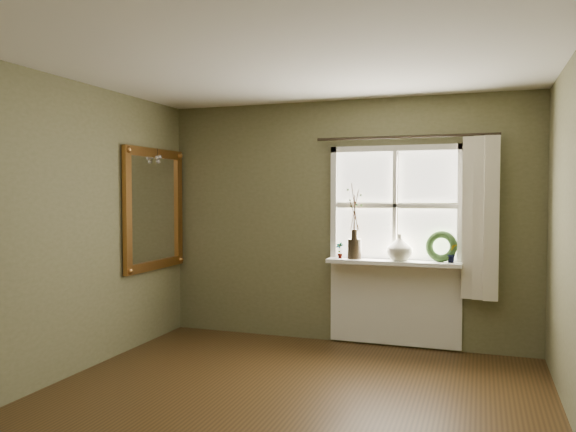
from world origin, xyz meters
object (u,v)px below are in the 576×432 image
(dark_jug, at_px, (354,249))
(cream_vase, at_px, (400,247))
(gilt_mirror, at_px, (154,209))
(wreath, at_px, (441,250))

(dark_jug, xyz_separation_m, cream_vase, (0.47, 0.00, 0.03))
(cream_vase, distance_m, gilt_mirror, 2.65)
(cream_vase, bearing_deg, dark_jug, 180.00)
(cream_vase, bearing_deg, wreath, 5.60)
(dark_jug, relative_size, gilt_mirror, 0.16)
(dark_jug, bearing_deg, gilt_mirror, -167.49)
(wreath, distance_m, gilt_mirror, 3.06)
(dark_jug, xyz_separation_m, wreath, (0.88, 0.04, 0.02))
(wreath, bearing_deg, dark_jug, -168.12)
(dark_jug, height_order, gilt_mirror, gilt_mirror)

